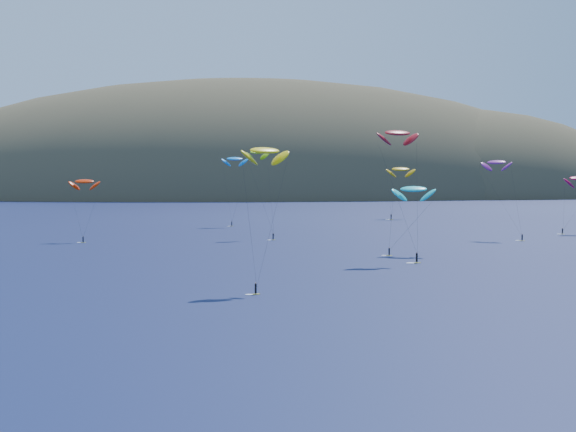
% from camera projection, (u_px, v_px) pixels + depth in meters
% --- Properties ---
extents(ground, '(2800.00, 2800.00, 0.00)m').
position_uv_depth(ground, '(325.00, 342.00, 84.32)').
color(ground, black).
rests_on(ground, ground).
extents(island, '(730.00, 300.00, 210.00)m').
position_uv_depth(island, '(274.00, 209.00, 647.62)').
color(island, '#3D3526').
rests_on(island, ground).
extents(kitesurfer_1, '(7.75, 9.16, 17.75)m').
position_uv_depth(kitesurfer_1, '(84.00, 181.00, 210.71)').
color(kitesurfer_1, yellow).
rests_on(kitesurfer_1, ground).
extents(kitesurfer_2, '(8.35, 12.04, 23.40)m').
position_uv_depth(kitesurfer_2, '(265.00, 151.00, 124.83)').
color(kitesurfer_2, yellow).
rests_on(kitesurfer_2, ground).
extents(kitesurfer_3, '(8.01, 13.38, 25.40)m').
position_uv_depth(kitesurfer_3, '(257.00, 153.00, 220.91)').
color(kitesurfer_3, yellow).
rests_on(kitesurfer_3, ground).
extents(kitesurfer_4, '(8.79, 7.45, 25.05)m').
position_uv_depth(kitesurfer_4, '(235.00, 159.00, 271.86)').
color(kitesurfer_4, yellow).
rests_on(kitesurfer_4, ground).
extents(kitesurfer_5, '(11.98, 8.06, 16.79)m').
position_uv_depth(kitesurfer_5, '(414.00, 189.00, 176.24)').
color(kitesurfer_5, yellow).
rests_on(kitesurfer_5, ground).
extents(kitesurfer_6, '(8.81, 13.53, 22.98)m').
position_uv_depth(kitesurfer_6, '(497.00, 162.00, 217.78)').
color(kitesurfer_6, yellow).
rests_on(kitesurfer_6, ground).
extents(kitesurfer_9, '(9.02, 10.55, 28.37)m').
position_uv_depth(kitesurfer_9, '(398.00, 133.00, 164.02)').
color(kitesurfer_9, yellow).
rests_on(kitesurfer_9, ground).
extents(kitesurfer_11, '(12.55, 13.63, 22.48)m').
position_uv_depth(kitesurfer_11, '(401.00, 169.00, 316.67)').
color(kitesurfer_11, yellow).
rests_on(kitesurfer_11, ground).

